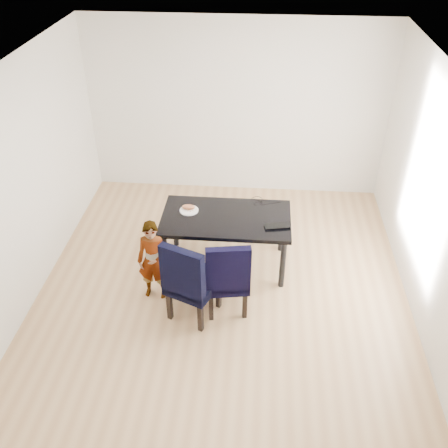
# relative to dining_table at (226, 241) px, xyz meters

# --- Properties ---
(floor) EXTENTS (4.50, 5.00, 0.01)m
(floor) POSITION_rel_dining_table_xyz_m (0.00, -0.50, -0.38)
(floor) COLOR tan
(floor) RESTS_ON ground
(ceiling) EXTENTS (4.50, 5.00, 0.01)m
(ceiling) POSITION_rel_dining_table_xyz_m (0.00, -0.50, 2.33)
(ceiling) COLOR white
(ceiling) RESTS_ON wall_back
(wall_back) EXTENTS (4.50, 0.01, 2.70)m
(wall_back) POSITION_rel_dining_table_xyz_m (0.00, 2.00, 0.98)
(wall_back) COLOR white
(wall_back) RESTS_ON ground
(wall_front) EXTENTS (4.50, 0.01, 2.70)m
(wall_front) POSITION_rel_dining_table_xyz_m (0.00, -3.00, 0.98)
(wall_front) COLOR silver
(wall_front) RESTS_ON ground
(wall_left) EXTENTS (0.01, 5.00, 2.70)m
(wall_left) POSITION_rel_dining_table_xyz_m (-2.25, -0.50, 0.98)
(wall_left) COLOR silver
(wall_left) RESTS_ON ground
(wall_right) EXTENTS (0.01, 5.00, 2.70)m
(wall_right) POSITION_rel_dining_table_xyz_m (2.25, -0.50, 0.98)
(wall_right) COLOR beige
(wall_right) RESTS_ON ground
(dining_table) EXTENTS (1.60, 0.90, 0.75)m
(dining_table) POSITION_rel_dining_table_xyz_m (0.00, 0.00, 0.00)
(dining_table) COLOR black
(dining_table) RESTS_ON floor
(chair_left) EXTENTS (0.68, 0.69, 1.07)m
(chair_left) POSITION_rel_dining_table_xyz_m (-0.29, -0.92, 0.16)
(chair_left) COLOR black
(chair_left) RESTS_ON floor
(chair_right) EXTENTS (0.56, 0.58, 1.01)m
(chair_right) POSITION_rel_dining_table_xyz_m (0.07, -0.78, 0.13)
(chair_right) COLOR black
(chair_right) RESTS_ON floor
(child) EXTENTS (0.39, 0.27, 1.05)m
(child) POSITION_rel_dining_table_xyz_m (-0.80, -0.65, 0.15)
(child) COLOR #FF5E15
(child) RESTS_ON floor
(plate) EXTENTS (0.26, 0.26, 0.01)m
(plate) POSITION_rel_dining_table_xyz_m (-0.48, 0.10, 0.38)
(plate) COLOR white
(plate) RESTS_ON dining_table
(sandwich) EXTENTS (0.18, 0.11, 0.07)m
(sandwich) POSITION_rel_dining_table_xyz_m (-0.48, 0.11, 0.42)
(sandwich) COLOR #AF643E
(sandwich) RESTS_ON plate
(laptop) EXTENTS (0.35, 0.26, 0.02)m
(laptop) POSITION_rel_dining_table_xyz_m (0.62, -0.12, 0.39)
(laptop) COLOR black
(laptop) RESTS_ON dining_table
(cable_tangle) EXTENTS (0.15, 0.15, 0.01)m
(cable_tangle) POSITION_rel_dining_table_xyz_m (0.40, 0.34, 0.38)
(cable_tangle) COLOR black
(cable_tangle) RESTS_ON dining_table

